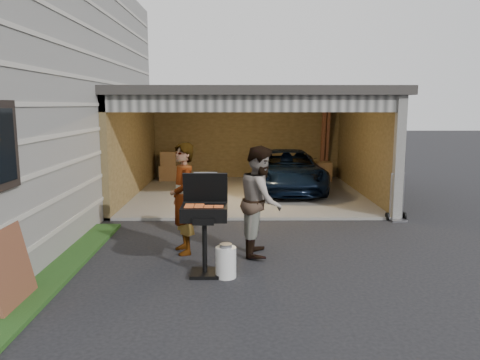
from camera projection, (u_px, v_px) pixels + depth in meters
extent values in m
plane|color=black|center=(209.00, 280.00, 6.73)|extent=(80.00, 80.00, 0.00)
cube|color=#193814|center=(21.00, 308.00, 5.72)|extent=(0.50, 8.00, 0.06)
cube|color=#605E59|center=(249.00, 193.00, 13.15)|extent=(6.50, 6.00, 0.06)
cube|color=#44391F|center=(247.00, 139.00, 15.83)|extent=(6.50, 0.15, 2.70)
cube|color=#44391F|center=(363.00, 147.00, 12.97)|extent=(0.15, 6.00, 2.70)
cube|color=#44391F|center=(134.00, 147.00, 12.92)|extent=(0.15, 6.00, 2.70)
cube|color=#2D2B28|center=(249.00, 94.00, 12.71)|extent=(6.80, 6.30, 0.20)
cube|color=#474744|center=(253.00, 104.00, 9.88)|extent=(6.50, 0.16, 0.36)
cube|color=silver|center=(251.00, 99.00, 11.06)|extent=(6.00, 2.40, 0.06)
cube|color=#474744|center=(399.00, 159.00, 10.06)|extent=(0.20, 0.18, 2.70)
cube|color=brown|center=(169.00, 173.00, 15.26)|extent=(0.60, 0.50, 0.50)
cube|color=brown|center=(169.00, 158.00, 15.18)|extent=(0.50, 0.45, 0.45)
cube|color=brown|center=(322.00, 171.00, 15.19)|extent=(0.55, 0.50, 0.60)
cube|color=brown|center=(325.00, 144.00, 15.66)|extent=(0.24, 0.43, 2.20)
imported|color=black|center=(288.00, 172.00, 13.47)|extent=(1.96, 4.17, 1.15)
imported|color=#C9E0FD|center=(183.00, 199.00, 7.84)|extent=(0.66, 0.80, 1.88)
imported|color=#48211C|center=(261.00, 201.00, 7.78)|extent=(0.76, 0.94, 1.83)
cube|color=black|center=(205.00, 273.00, 6.93)|extent=(0.43, 0.43, 0.05)
cylinder|color=black|center=(205.00, 245.00, 6.86)|extent=(0.07, 0.07, 0.85)
cube|color=black|center=(204.00, 213.00, 6.78)|extent=(0.67, 0.47, 0.20)
cube|color=#59595B|center=(204.00, 207.00, 6.77)|extent=(0.61, 0.41, 0.02)
cube|color=black|center=(205.00, 188.00, 7.02)|extent=(0.67, 0.12, 0.47)
cylinder|color=silver|center=(226.00, 262.00, 6.80)|extent=(0.39, 0.39, 0.45)
cube|color=brown|center=(10.00, 267.00, 5.76)|extent=(0.26, 0.93, 1.02)
cube|color=slate|center=(398.00, 220.00, 10.12)|extent=(0.36, 0.25, 0.04)
cylinder|color=black|center=(387.00, 216.00, 10.20)|extent=(0.06, 0.18, 0.18)
cylinder|color=black|center=(404.00, 216.00, 10.25)|extent=(0.06, 0.18, 0.18)
cylinder|color=slate|center=(390.00, 196.00, 10.14)|extent=(0.03, 0.03, 1.02)
cylinder|color=slate|center=(403.00, 196.00, 10.17)|extent=(0.03, 0.03, 1.02)
cylinder|color=slate|center=(398.00, 174.00, 10.08)|extent=(0.29, 0.06, 0.03)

